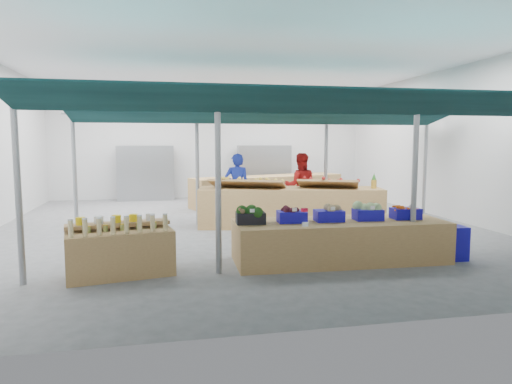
% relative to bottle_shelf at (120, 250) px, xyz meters
% --- Properties ---
extents(floor, '(13.00, 13.00, 0.00)m').
position_rel_bottle_shelf_xyz_m(floor, '(2.58, 3.78, -0.41)').
color(floor, '#5F5F61').
rests_on(floor, ground).
extents(hall, '(13.00, 13.00, 13.00)m').
position_rel_bottle_shelf_xyz_m(hall, '(2.58, 5.22, 2.24)').
color(hall, silver).
rests_on(hall, ground).
extents(pole_grid, '(10.00, 4.60, 3.00)m').
position_rel_bottle_shelf_xyz_m(pole_grid, '(3.33, 2.03, 1.40)').
color(pole_grid, gray).
rests_on(pole_grid, floor).
extents(awnings, '(9.50, 7.08, 0.30)m').
position_rel_bottle_shelf_xyz_m(awnings, '(3.33, 2.03, 2.37)').
color(awnings, black).
rests_on(awnings, pole_grid).
extents(back_shelving_left, '(2.00, 0.50, 2.00)m').
position_rel_bottle_shelf_xyz_m(back_shelving_left, '(0.08, 9.78, 0.59)').
color(back_shelving_left, '#B23F33').
rests_on(back_shelving_left, floor).
extents(back_shelving_right, '(2.00, 0.50, 2.00)m').
position_rel_bottle_shelf_xyz_m(back_shelving_right, '(4.58, 9.78, 0.59)').
color(back_shelving_right, '#B23F33').
rests_on(back_shelving_right, floor).
extents(bottle_shelf, '(1.77, 1.29, 1.02)m').
position_rel_bottle_shelf_xyz_m(bottle_shelf, '(0.00, 0.00, 0.00)').
color(bottle_shelf, olive).
rests_on(bottle_shelf, floor).
extents(veg_counter, '(3.85, 1.38, 0.74)m').
position_rel_bottle_shelf_xyz_m(veg_counter, '(3.84, 0.13, -0.04)').
color(veg_counter, olive).
rests_on(veg_counter, floor).
extents(fruit_counter, '(4.76, 2.02, 0.99)m').
position_rel_bottle_shelf_xyz_m(fruit_counter, '(3.89, 3.60, 0.09)').
color(fruit_counter, olive).
rests_on(fruit_counter, floor).
extents(far_counter, '(5.60, 2.85, 1.00)m').
position_rel_bottle_shelf_xyz_m(far_counter, '(4.28, 7.70, 0.09)').
color(far_counter, olive).
rests_on(far_counter, floor).
extents(crate_stack, '(0.54, 0.39, 0.62)m').
position_rel_bottle_shelf_xyz_m(crate_stack, '(5.88, -0.21, -0.10)').
color(crate_stack, '#140FA5').
rests_on(crate_stack, floor).
extents(vendor_left, '(0.75, 0.57, 1.85)m').
position_rel_bottle_shelf_xyz_m(vendor_left, '(2.69, 4.70, 0.52)').
color(vendor_left, navy).
rests_on(vendor_left, floor).
extents(vendor_right, '(1.02, 0.87, 1.85)m').
position_rel_bottle_shelf_xyz_m(vendor_right, '(4.49, 4.70, 0.52)').
color(vendor_right, maroon).
rests_on(vendor_right, floor).
extents(crate_broccoli, '(0.52, 0.42, 0.35)m').
position_rel_bottle_shelf_xyz_m(crate_broccoli, '(2.19, 0.18, 0.49)').
color(crate_broccoli, black).
rests_on(crate_broccoli, veg_counter).
extents(crate_beets, '(0.52, 0.42, 0.29)m').
position_rel_bottle_shelf_xyz_m(crate_beets, '(2.94, 0.15, 0.47)').
color(crate_beets, '#140FA5').
rests_on(crate_beets, veg_counter).
extents(crate_celeriac, '(0.52, 0.42, 0.31)m').
position_rel_bottle_shelf_xyz_m(crate_celeriac, '(3.62, 0.13, 0.48)').
color(crate_celeriac, '#140FA5').
rests_on(crate_celeriac, veg_counter).
extents(crate_cabbage, '(0.52, 0.42, 0.35)m').
position_rel_bottle_shelf_xyz_m(crate_cabbage, '(4.37, 0.11, 0.49)').
color(crate_cabbage, '#140FA5').
rests_on(crate_cabbage, veg_counter).
extents(crate_carrots, '(0.52, 0.42, 0.29)m').
position_rel_bottle_shelf_xyz_m(crate_carrots, '(5.11, 0.09, 0.44)').
color(crate_carrots, '#140FA5').
rests_on(crate_carrots, veg_counter).
extents(sparrow, '(0.12, 0.09, 0.11)m').
position_rel_bottle_shelf_xyz_m(sparrow, '(2.02, 0.05, 0.58)').
color(sparrow, brown).
rests_on(sparrow, crate_broccoli).
extents(pole_ribbon, '(0.12, 0.12, 0.28)m').
position_rel_bottle_shelf_xyz_m(pole_ribbon, '(2.88, -0.76, 0.67)').
color(pole_ribbon, red).
rests_on(pole_ribbon, pole_grid).
extents(apple_heap_yellow, '(2.02, 1.40, 0.27)m').
position_rel_bottle_shelf_xyz_m(apple_heap_yellow, '(2.79, 3.72, 0.75)').
color(apple_heap_yellow, '#997247').
rests_on(apple_heap_yellow, fruit_counter).
extents(apple_heap_red, '(1.65, 1.24, 0.27)m').
position_rel_bottle_shelf_xyz_m(apple_heap_red, '(4.79, 3.31, 0.75)').
color(apple_heap_red, '#997247').
rests_on(apple_heap_red, fruit_counter).
extents(pineapple, '(0.14, 0.14, 0.39)m').
position_rel_bottle_shelf_xyz_m(pineapple, '(5.92, 3.07, 0.76)').
color(pineapple, '#8C6019').
rests_on(pineapple, fruit_counter).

